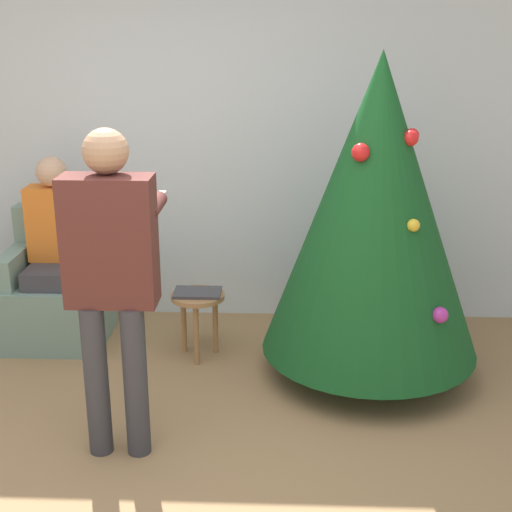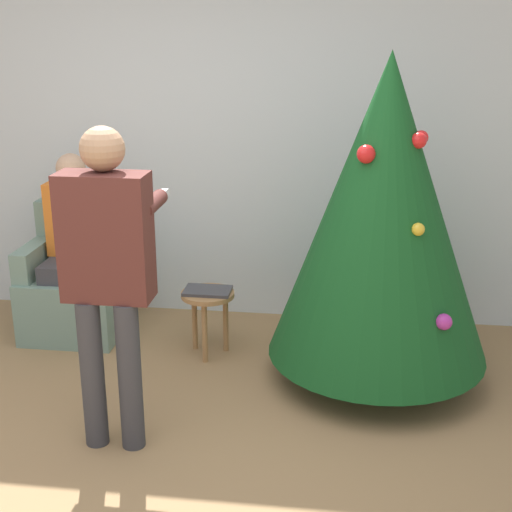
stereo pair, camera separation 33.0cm
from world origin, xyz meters
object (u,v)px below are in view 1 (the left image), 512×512
(person_seated, at_px, (54,243))
(side_stool, at_px, (198,306))
(christmas_tree, at_px, (375,208))
(person_standing, at_px, (111,267))
(armchair, at_px, (60,292))

(person_seated, xyz_separation_m, side_stool, (0.98, -0.23, -0.34))
(person_seated, relative_size, side_stool, 2.89)
(person_seated, bearing_deg, christmas_tree, -11.33)
(christmas_tree, height_order, person_standing, christmas_tree)
(person_seated, bearing_deg, side_stool, -13.34)
(side_stool, bearing_deg, person_seated, 166.66)
(christmas_tree, distance_m, person_standing, 1.61)
(christmas_tree, xyz_separation_m, armchair, (-2.06, 0.43, -0.73))
(armchair, bearing_deg, person_seated, -90.00)
(christmas_tree, distance_m, side_stool, 1.30)
(christmas_tree, relative_size, person_seated, 1.56)
(person_standing, relative_size, side_stool, 3.77)
(person_standing, bearing_deg, armchair, 118.44)
(person_seated, bearing_deg, armchair, 90.00)
(side_stool, bearing_deg, armchair, 165.63)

